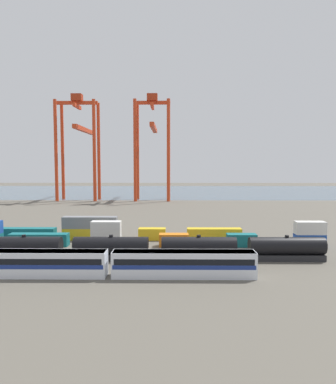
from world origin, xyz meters
TOP-DOWN VIEW (x-y plane):
  - ground_plane at (0.00, 40.00)m, footprint 420.00×420.00m
  - harbour_water at (0.00, 148.28)m, footprint 400.00×110.00m
  - passenger_train at (-7.04, -20.30)m, footprint 66.18×3.14m
  - freight_tank_row at (10.55, -10.85)m, footprint 59.58×3.00m
  - shipping_container_2 at (-13.96, -0.33)m, footprint 12.10×2.44m
  - shipping_container_3 at (0.00, -0.33)m, footprint 6.04×2.44m
  - shipping_container_4 at (0.00, -0.33)m, footprint 6.04×2.44m
  - shipping_container_5 at (13.97, -0.33)m, footprint 6.04×2.44m
  - shipping_container_6 at (27.93, -0.33)m, footprint 6.04×2.44m
  - shipping_container_7 at (41.89, -0.33)m, footprint 6.04×2.44m
  - shipping_container_8 at (41.89, -0.33)m, footprint 6.04×2.44m
  - shipping_container_11 at (-18.70, 6.01)m, footprint 12.10×2.44m
  - shipping_container_12 at (-4.79, 6.01)m, footprint 12.10×2.44m
  - shipping_container_13 at (-4.79, 6.01)m, footprint 12.10×2.44m
  - shipping_container_14 at (9.13, 6.01)m, footprint 6.04×2.44m
  - shipping_container_15 at (23.05, 6.01)m, footprint 12.10×2.44m
  - gantry_crane_west at (-30.33, 97.43)m, footprint 19.11×38.18m
  - gantry_crane_central at (4.58, 97.16)m, footprint 16.64×37.28m

SIDE VIEW (x-z plane):
  - ground_plane at x=0.00m, z-range 0.00..0.00m
  - harbour_water at x=0.00m, z-range 0.00..0.01m
  - shipping_container_2 at x=-13.96m, z-range 0.00..2.60m
  - shipping_container_3 at x=0.00m, z-range 0.00..2.60m
  - shipping_container_5 at x=13.97m, z-range 0.00..2.60m
  - shipping_container_6 at x=27.93m, z-range 0.00..2.60m
  - shipping_container_7 at x=41.89m, z-range 0.00..2.60m
  - shipping_container_11 at x=-18.70m, z-range 0.00..2.60m
  - shipping_container_12 at x=-4.79m, z-range 0.00..2.60m
  - shipping_container_14 at x=9.13m, z-range 0.00..2.60m
  - shipping_container_15 at x=23.05m, z-range 0.00..2.60m
  - freight_tank_row at x=10.55m, z-range -0.11..4.35m
  - passenger_train at x=-7.04m, z-range 0.19..4.09m
  - shipping_container_4 at x=0.00m, z-range 2.60..5.20m
  - shipping_container_8 at x=41.89m, z-range 2.60..5.20m
  - shipping_container_13 at x=-4.79m, z-range 2.60..5.20m
  - gantry_crane_west at x=-30.33m, z-range 4.90..54.17m
  - gantry_crane_central at x=4.58m, z-range 4.99..54.27m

